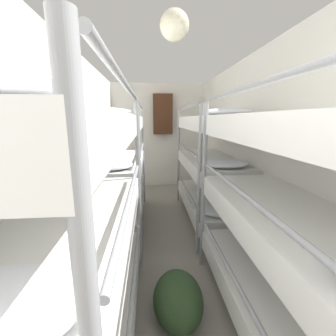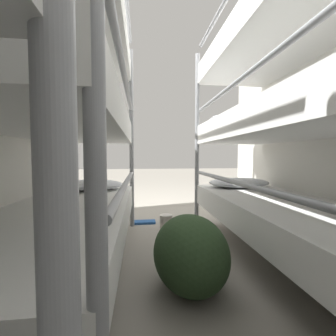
{
  "view_description": "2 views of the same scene",
  "coord_description": "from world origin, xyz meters",
  "px_view_note": "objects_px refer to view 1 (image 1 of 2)",
  "views": [
    {
      "loc": [
        -0.22,
        0.21,
        1.62
      ],
      "look_at": [
        0.05,
        3.44,
        0.9
      ],
      "focal_mm": 24.0,
      "sensor_mm": 36.0,
      "label": 1
    },
    {
      "loc": [
        0.25,
        2.88,
        0.72
      ],
      "look_at": [
        -0.01,
        0.72,
        0.6
      ],
      "focal_mm": 24.0,
      "sensor_mm": 36.0,
      "label": 2
    }
  ],
  "objects_px": {
    "bunk_stack_right_near": "(296,226)",
    "hanging_coat": "(163,114)",
    "bunk_stack_right_far": "(210,163)",
    "bunk_stack_left_near": "(68,235)",
    "duffel_bag": "(178,300)",
    "bunk_stack_left_far": "(117,165)"
  },
  "relations": [
    {
      "from": "bunk_stack_right_near",
      "to": "hanging_coat",
      "type": "relative_size",
      "value": 2.1
    },
    {
      "from": "bunk_stack_right_far",
      "to": "hanging_coat",
      "type": "relative_size",
      "value": 2.1
    },
    {
      "from": "bunk_stack_left_near",
      "to": "bunk_stack_right_near",
      "type": "relative_size",
      "value": 1.0
    },
    {
      "from": "bunk_stack_left_near",
      "to": "hanging_coat",
      "type": "bearing_deg",
      "value": 78.76
    },
    {
      "from": "bunk_stack_left_near",
      "to": "duffel_bag",
      "type": "xyz_separation_m",
      "value": [
        0.69,
        0.28,
        -0.75
      ]
    },
    {
      "from": "bunk_stack_right_far",
      "to": "duffel_bag",
      "type": "xyz_separation_m",
      "value": [
        -0.72,
        -1.78,
        -0.75
      ]
    },
    {
      "from": "bunk_stack_left_far",
      "to": "bunk_stack_right_far",
      "type": "relative_size",
      "value": 1.0
    },
    {
      "from": "duffel_bag",
      "to": "hanging_coat",
      "type": "xyz_separation_m",
      "value": [
        0.11,
        3.74,
        1.52
      ]
    },
    {
      "from": "bunk_stack_right_near",
      "to": "bunk_stack_left_far",
      "type": "distance_m",
      "value": 2.49
    },
    {
      "from": "bunk_stack_left_far",
      "to": "bunk_stack_right_far",
      "type": "height_order",
      "value": "same"
    },
    {
      "from": "bunk_stack_right_far",
      "to": "hanging_coat",
      "type": "distance_m",
      "value": 2.19
    },
    {
      "from": "bunk_stack_left_near",
      "to": "bunk_stack_right_near",
      "type": "bearing_deg",
      "value": 0.0
    },
    {
      "from": "bunk_stack_right_near",
      "to": "hanging_coat",
      "type": "distance_m",
      "value": 4.14
    },
    {
      "from": "bunk_stack_left_near",
      "to": "bunk_stack_right_far",
      "type": "relative_size",
      "value": 1.0
    },
    {
      "from": "bunk_stack_right_far",
      "to": "hanging_coat",
      "type": "xyz_separation_m",
      "value": [
        -0.61,
        1.96,
        0.77
      ]
    },
    {
      "from": "bunk_stack_left_near",
      "to": "hanging_coat",
      "type": "xyz_separation_m",
      "value": [
        0.8,
        4.02,
        0.77
      ]
    },
    {
      "from": "bunk_stack_left_near",
      "to": "bunk_stack_left_far",
      "type": "relative_size",
      "value": 1.0
    },
    {
      "from": "bunk_stack_right_near",
      "to": "bunk_stack_right_far",
      "type": "relative_size",
      "value": 1.0
    },
    {
      "from": "bunk_stack_left_near",
      "to": "bunk_stack_left_far",
      "type": "height_order",
      "value": "same"
    },
    {
      "from": "bunk_stack_left_far",
      "to": "bunk_stack_right_near",
      "type": "bearing_deg",
      "value": -55.67
    },
    {
      "from": "bunk_stack_right_near",
      "to": "hanging_coat",
      "type": "height_order",
      "value": "hanging_coat"
    },
    {
      "from": "bunk_stack_left_far",
      "to": "hanging_coat",
      "type": "height_order",
      "value": "hanging_coat"
    }
  ]
}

